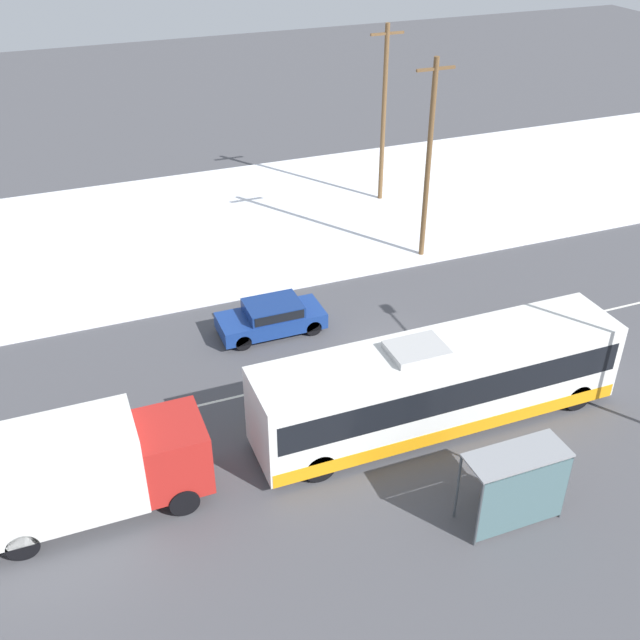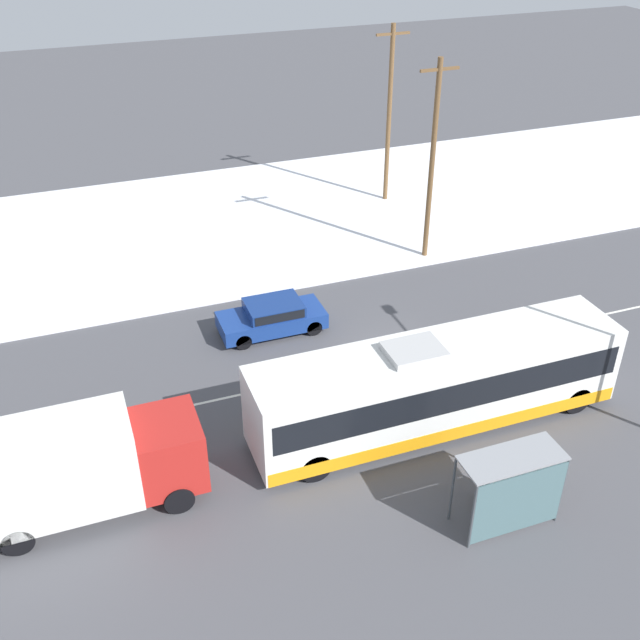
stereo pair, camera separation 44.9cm
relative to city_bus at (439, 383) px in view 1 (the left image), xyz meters
name	(u,v)px [view 1 (the left image)]	position (x,y,z in m)	size (l,w,h in m)	color
ground_plane	(395,360)	(0.33, 3.74, -1.60)	(120.00, 120.00, 0.00)	#4C4C51
snow_lot	(277,216)	(0.33, 17.79, -1.54)	(80.00, 15.22, 0.12)	white
lane_marking_center	(395,360)	(0.33, 3.74, -1.60)	(60.00, 0.12, 0.00)	silver
city_bus	(439,383)	(0.00, 0.00, 0.00)	(12.49, 2.57, 3.28)	white
box_truck	(78,470)	(-11.44, 0.04, 0.10)	(6.87, 2.30, 3.09)	silver
sedan_car	(272,316)	(-3.38, 7.31, -0.87)	(4.19, 1.80, 1.32)	navy
pedestrian_at_stop	(490,468)	(-0.23, -3.58, -0.53)	(0.63, 0.28, 1.76)	#23232D
bus_shelter	(520,480)	(-0.15, -4.82, 0.07)	(2.93, 1.20, 2.40)	gray
utility_pole_roadside	(429,159)	(5.31, 11.03, 3.19)	(1.80, 0.24, 9.21)	brown
utility_pole_snowlot	(384,113)	(6.37, 17.89, 3.23)	(1.80, 0.24, 9.28)	brown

